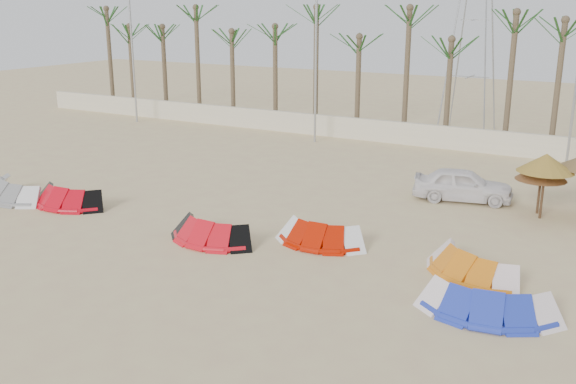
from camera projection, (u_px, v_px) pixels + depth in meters
The scene contains 15 objects.
ground at pixel (189, 284), 18.88m from camera, with size 120.00×120.00×0.00m, color #D3C286.
boundary_wall at pixel (423, 135), 37.12m from camera, with size 60.00×0.30×1.30m, color beige.
palm_line at pixel (448, 32), 36.43m from camera, with size 52.00×4.00×7.70m.
lamp_a at pixel (132, 38), 43.37m from camera, with size 1.25×0.14×11.00m.
lamp_b at pixel (316, 44), 36.80m from camera, with size 1.25×0.14×11.00m.
pylon at pixel (466, 131), 41.85m from camera, with size 3.00×3.00×14.00m, color #A5A8AD, non-canonical shape.
kite_grey at pixel (19, 188), 27.29m from camera, with size 3.93×2.31×0.90m.
kite_red_left at pixel (73, 195), 26.29m from camera, with size 3.50×1.66×0.90m.
kite_red_mid at pixel (215, 229), 22.30m from camera, with size 3.31×1.63×0.90m.
kite_red_right at pixel (324, 231), 22.05m from camera, with size 3.18×1.62×0.90m.
kite_orange at pixel (473, 262), 19.45m from camera, with size 3.77×2.75×0.90m.
kite_blue at pixel (491, 298), 17.04m from camera, with size 3.73×1.96×0.90m.
parasol_left at pixel (546, 163), 24.09m from camera, with size 2.12×2.12×2.55m.
parasol_mid at pixel (542, 171), 24.80m from camera, with size 1.97×1.97×2.08m.
car at pixel (463, 185), 26.75m from camera, with size 1.63×4.06×1.38m, color white.
Camera 1 is at (11.04, -13.71, 7.91)m, focal length 40.00 mm.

